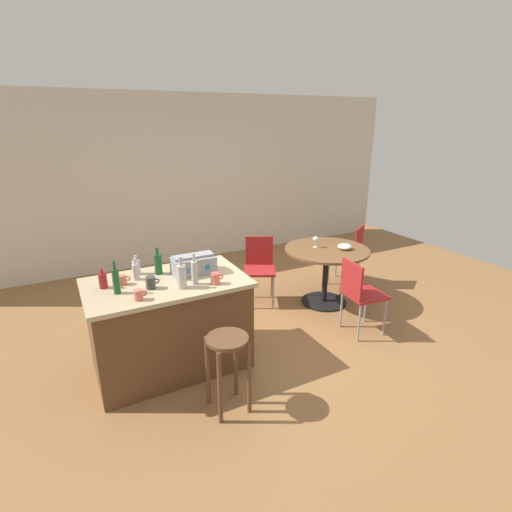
% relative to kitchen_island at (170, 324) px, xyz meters
% --- Properties ---
extents(ground_plane, '(8.80, 8.80, 0.00)m').
position_rel_kitchen_island_xyz_m(ground_plane, '(1.16, 0.07, -0.45)').
color(ground_plane, olive).
extents(back_wall, '(8.00, 0.10, 2.70)m').
position_rel_kitchen_island_xyz_m(back_wall, '(1.16, 2.99, 0.90)').
color(back_wall, beige).
rests_on(back_wall, ground_plane).
extents(kitchen_island, '(1.45, 0.88, 0.90)m').
position_rel_kitchen_island_xyz_m(kitchen_island, '(0.00, 0.00, 0.00)').
color(kitchen_island, brown).
rests_on(kitchen_island, ground_plane).
extents(wooden_stool, '(0.34, 0.34, 0.67)m').
position_rel_kitchen_island_xyz_m(wooden_stool, '(0.24, -0.82, 0.04)').
color(wooden_stool, brown).
rests_on(wooden_stool, ground_plane).
extents(dining_table, '(1.07, 1.07, 0.75)m').
position_rel_kitchen_island_xyz_m(dining_table, '(2.18, 0.44, 0.12)').
color(dining_table, black).
rests_on(dining_table, ground_plane).
extents(folding_chair_near, '(0.44, 0.44, 0.86)m').
position_rel_kitchen_island_xyz_m(folding_chair_near, '(2.03, -0.35, 0.06)').
color(folding_chair_near, maroon).
rests_on(folding_chair_near, ground_plane).
extents(folding_chair_far, '(0.55, 0.55, 0.87)m').
position_rel_kitchen_island_xyz_m(folding_chair_far, '(2.87, 0.80, 0.07)').
color(folding_chair_far, maroon).
rests_on(folding_chair_far, ground_plane).
extents(folding_chair_left, '(0.54, 0.54, 0.86)m').
position_rel_kitchen_island_xyz_m(folding_chair_left, '(1.45, 0.89, 0.06)').
color(folding_chair_left, maroon).
rests_on(folding_chair_left, ground_plane).
extents(toolbox, '(0.40, 0.23, 0.19)m').
position_rel_kitchen_island_xyz_m(toolbox, '(0.29, 0.06, 0.53)').
color(toolbox, gray).
rests_on(toolbox, kitchen_island).
extents(bottle_0, '(0.06, 0.06, 0.21)m').
position_rel_kitchen_island_xyz_m(bottle_0, '(-0.23, 0.16, 0.53)').
color(bottle_0, '#B7B2AD').
rests_on(bottle_0, kitchen_island).
extents(bottle_1, '(0.06, 0.06, 0.29)m').
position_rel_kitchen_island_xyz_m(bottle_1, '(0.21, -0.19, 0.56)').
color(bottle_1, '#B7B2AD').
rests_on(bottle_1, kitchen_island).
extents(bottle_2, '(0.07, 0.07, 0.19)m').
position_rel_kitchen_island_xyz_m(bottle_2, '(-0.20, 0.30, 0.52)').
color(bottle_2, '#B7B2AD').
rests_on(bottle_2, kitchen_island).
extents(bottle_3, '(0.08, 0.08, 0.29)m').
position_rel_kitchen_island_xyz_m(bottle_3, '(0.08, -0.22, 0.56)').
color(bottle_3, '#B7B2AD').
rests_on(bottle_3, kitchen_island).
extents(bottle_4, '(0.06, 0.06, 0.30)m').
position_rel_kitchen_island_xyz_m(bottle_4, '(-0.44, -0.08, 0.56)').
color(bottle_4, '#194C23').
rests_on(bottle_4, kitchen_island).
extents(bottle_5, '(0.07, 0.07, 0.27)m').
position_rel_kitchen_island_xyz_m(bottle_5, '(-0.01, 0.21, 0.55)').
color(bottle_5, '#194C23').
rests_on(bottle_5, kitchen_island).
extents(bottle_6, '(0.07, 0.07, 0.18)m').
position_rel_kitchen_island_xyz_m(bottle_6, '(-0.53, 0.10, 0.52)').
color(bottle_6, maroon).
rests_on(bottle_6, kitchen_island).
extents(cup_0, '(0.11, 0.07, 0.09)m').
position_rel_kitchen_island_xyz_m(cup_0, '(-0.30, -0.29, 0.49)').
color(cup_0, '#DB6651').
rests_on(cup_0, kitchen_island).
extents(cup_1, '(0.12, 0.08, 0.10)m').
position_rel_kitchen_island_xyz_m(cup_1, '(0.38, -0.27, 0.50)').
color(cup_1, '#DB6651').
rests_on(cup_1, kitchen_island).
extents(cup_2, '(0.11, 0.07, 0.09)m').
position_rel_kitchen_island_xyz_m(cup_2, '(-0.36, 0.10, 0.49)').
color(cup_2, '#DB6651').
rests_on(cup_2, kitchen_island).
extents(cup_3, '(0.12, 0.08, 0.11)m').
position_rel_kitchen_island_xyz_m(cup_3, '(-0.16, -0.11, 0.50)').
color(cup_3, '#383838').
rests_on(cup_3, kitchen_island).
extents(wine_glass, '(0.07, 0.07, 0.14)m').
position_rel_kitchen_island_xyz_m(wine_glass, '(2.08, 0.56, 0.40)').
color(wine_glass, silver).
rests_on(wine_glass, dining_table).
extents(serving_bowl, '(0.18, 0.18, 0.07)m').
position_rel_kitchen_island_xyz_m(serving_bowl, '(2.36, 0.33, 0.33)').
color(serving_bowl, white).
rests_on(serving_bowl, dining_table).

